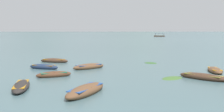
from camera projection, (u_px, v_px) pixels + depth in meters
The scene contains 15 objects.
ground_plane at pixel (108, 31), 1501.43m from camera, with size 6000.00×6000.00×0.00m, color slate.
mountain_1 at pixel (40, 16), 2354.95m from camera, with size 791.10×791.10×260.95m, color #4C5B56.
mountain_2 at pixel (140, 15), 2301.39m from camera, with size 1091.84×1091.84×280.60m, color slate.
mountain_3 at pixel (208, 8), 2354.88m from camera, with size 1592.47×1592.47×416.72m, color slate.
rowboat_0 at pixel (86, 90), 17.46m from camera, with size 3.13×4.73×0.74m.
rowboat_1 at pixel (21, 86), 19.02m from camera, with size 1.97×4.63×0.56m.
rowboat_4 at pixel (89, 67), 29.02m from camera, with size 3.95×3.55×0.70m.
rowboat_5 at pixel (203, 77), 22.72m from camera, with size 4.06×4.09×0.63m.
rowboat_6 at pixel (44, 67), 28.89m from camera, with size 3.73×2.34×0.66m.
rowboat_7 at pixel (54, 61), 34.76m from camera, with size 4.10×2.19×0.67m.
rowboat_8 at pixel (54, 75), 23.91m from camera, with size 3.40×2.27×0.62m.
rowboat_9 at pixel (215, 70), 26.57m from camera, with size 1.75×3.89×0.57m.
ferry_2 at pixel (159, 36), 180.35m from camera, with size 7.81×4.28×2.54m.
weed_patch_0 at pixel (172, 78), 23.12m from camera, with size 1.39×2.43×0.14m, color #477033.
weed_patch_1 at pixel (151, 63), 33.88m from camera, with size 1.78×1.45×0.14m, color #38662D.
Camera 1 is at (0.18, -8.39, 4.23)m, focal length 41.79 mm.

